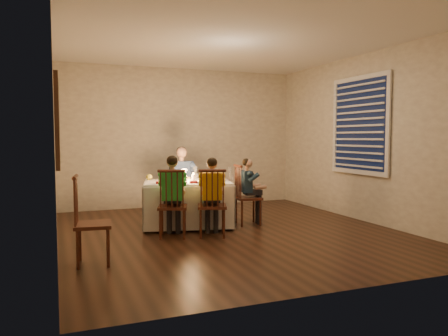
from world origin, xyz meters
name	(u,v)px	position (x,y,z in m)	size (l,w,h in m)	color
ground	(231,232)	(0.00, 0.00, 0.00)	(5.00, 5.00, 0.00)	black
wall_left	(54,138)	(-2.25, 0.00, 1.30)	(0.02, 5.00, 2.60)	beige
wall_right	(365,138)	(2.25, 0.00, 1.30)	(0.02, 5.00, 2.60)	beige
wall_back	(181,138)	(0.00, 2.50, 1.30)	(4.50, 0.02, 2.60)	beige
ceiling	(231,41)	(0.00, 0.00, 2.60)	(5.00, 5.00, 0.00)	white
dining_table	(188,194)	(-0.44, 0.62, 0.47)	(1.45, 1.19, 0.63)	silver
chair_adult	(182,218)	(-0.34, 1.28, 0.00)	(0.37, 0.35, 0.91)	#3E1710
chair_near_left	(173,237)	(-0.83, -0.01, 0.00)	(0.37, 0.35, 0.91)	#3E1710
chair_near_right	(212,236)	(-0.33, -0.15, 0.00)	(0.37, 0.35, 0.91)	#3E1710
chair_end	(248,224)	(0.44, 0.40, 0.00)	(0.37, 0.35, 0.91)	#3E1710
chair_extra	(94,264)	(-1.90, -0.90, 0.00)	(0.38, 0.36, 0.93)	#3E1710
adult	(182,218)	(-0.34, 1.28, 0.00)	(0.41, 0.37, 1.16)	navy
child_green	(173,237)	(-0.83, -0.01, 0.00)	(0.36, 0.33, 1.08)	green
child_yellow	(212,236)	(-0.33, -0.15, 0.00)	(0.34, 0.31, 1.05)	gold
child_teal	(248,224)	(0.44, 0.40, 0.00)	(0.31, 0.29, 1.00)	#192C3F
setting_adult	(184,179)	(-0.42, 0.86, 0.67)	(0.26, 0.26, 0.02)	white
setting_green	(173,183)	(-0.72, 0.42, 0.67)	(0.26, 0.26, 0.02)	white
setting_yellow	(206,182)	(-0.25, 0.32, 0.67)	(0.26, 0.26, 0.02)	white
setting_teal	(219,180)	(0.03, 0.53, 0.67)	(0.26, 0.26, 0.02)	white
candle_left	(181,178)	(-0.53, 0.64, 0.71)	(0.06, 0.06, 0.10)	white
candle_right	(193,178)	(-0.35, 0.60, 0.71)	(0.06, 0.06, 0.10)	white
squash	(149,177)	(-0.93, 1.00, 0.71)	(0.09, 0.09, 0.09)	yellow
orange_fruit	(203,178)	(-0.20, 0.61, 0.70)	(0.08, 0.08, 0.08)	orange
serving_bowl	(165,178)	(-0.70, 0.92, 0.69)	(0.21, 0.21, 0.05)	white
wall_mirror	(57,122)	(-2.22, 0.30, 1.50)	(0.06, 0.95, 1.15)	black
window_blinds	(359,125)	(2.21, 0.10, 1.50)	(0.07, 1.34, 1.54)	black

